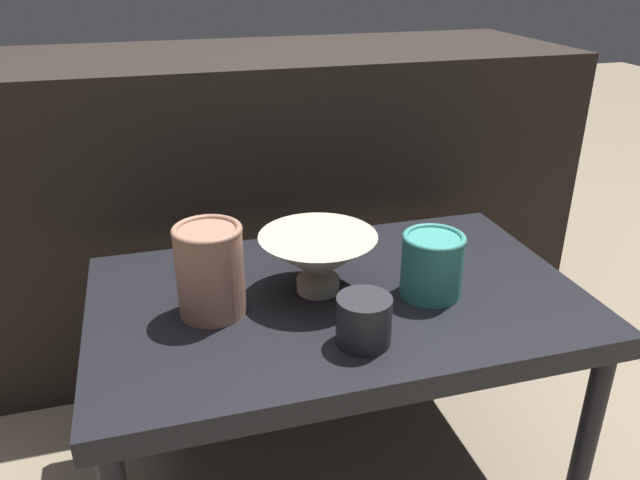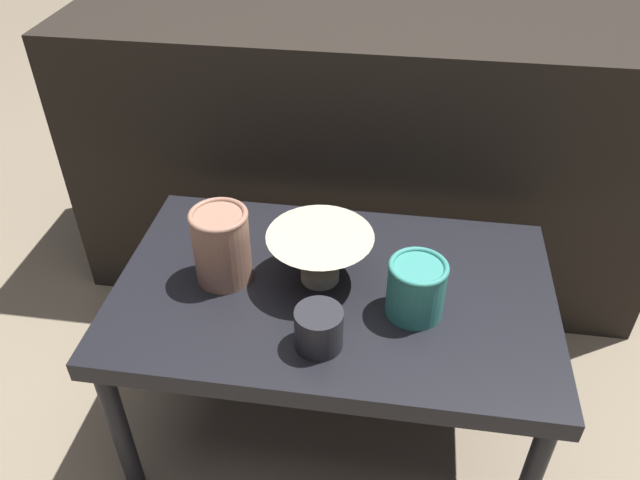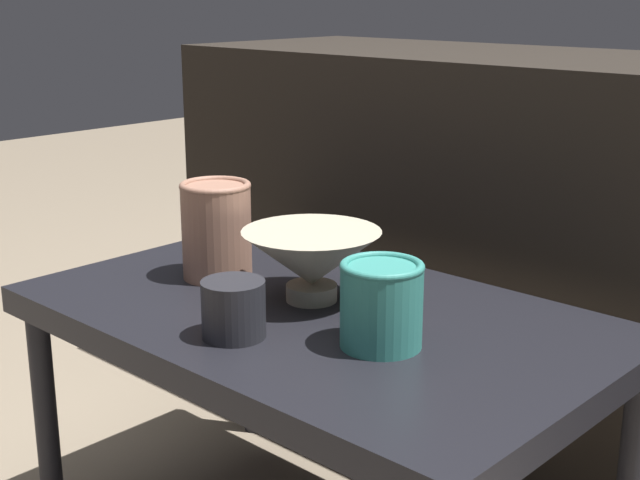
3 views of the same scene
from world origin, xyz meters
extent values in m
plane|color=#7F705B|center=(0.00, 0.00, 0.00)|extent=(8.00, 8.00, 0.00)
cube|color=black|center=(0.00, 0.00, 0.39)|extent=(0.83, 0.51, 0.04)
cylinder|color=black|center=(-0.38, -0.22, 0.19)|extent=(0.04, 0.04, 0.37)
cylinder|color=black|center=(-0.38, 0.22, 0.19)|extent=(0.04, 0.04, 0.37)
cylinder|color=black|center=(0.38, 0.22, 0.19)|extent=(0.04, 0.04, 0.37)
cube|color=black|center=(0.00, 0.61, 0.37)|extent=(1.48, 0.50, 0.73)
cylinder|color=#B2A88E|center=(-0.03, 0.02, 0.42)|extent=(0.07, 0.07, 0.02)
cone|color=#B2A88E|center=(-0.03, 0.02, 0.48)|extent=(0.20, 0.20, 0.08)
cylinder|color=#996B56|center=(-0.21, 0.00, 0.48)|extent=(0.11, 0.11, 0.15)
torus|color=#996B56|center=(-0.21, 0.00, 0.56)|extent=(0.11, 0.11, 0.01)
cylinder|color=teal|center=(0.15, -0.04, 0.46)|extent=(0.10, 0.10, 0.11)
torus|color=teal|center=(0.15, -0.04, 0.52)|extent=(0.11, 0.11, 0.01)
cylinder|color=#232328|center=(-0.01, -0.15, 0.45)|extent=(0.08, 0.08, 0.08)
camera|label=1|loc=(-0.28, -0.89, 0.95)|focal=35.00mm
camera|label=2|loc=(0.10, -0.88, 1.21)|focal=35.00mm
camera|label=3|loc=(0.81, -0.86, 0.85)|focal=50.00mm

